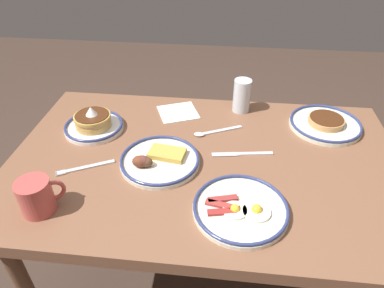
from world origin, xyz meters
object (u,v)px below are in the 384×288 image
at_px(plate_far_side, 241,209).
at_px(plate_near_main, 325,123).
at_px(plate_center_pancakes, 94,124).
at_px(fork_near, 85,168).
at_px(butter_knife, 242,154).
at_px(paper_napkin, 178,112).
at_px(tea_spoon, 211,132).
at_px(plate_far_companion, 158,160).
at_px(drinking_glass, 242,97).
at_px(coffee_mug, 37,196).

bearing_deg(plate_far_side, plate_near_main, -124.16).
relative_size(plate_center_pancakes, fork_near, 1.25).
xyz_separation_m(plate_center_pancakes, butter_knife, (-0.56, 0.10, -0.02)).
distance_m(plate_center_pancakes, paper_napkin, 0.34).
bearing_deg(butter_knife, tea_spoon, -45.75).
xyz_separation_m(plate_far_companion, butter_knife, (-0.28, -0.08, -0.01)).
bearing_deg(plate_far_side, plate_center_pancakes, -33.22).
bearing_deg(plate_center_pancakes, plate_near_main, -172.53).
relative_size(plate_far_companion, plate_far_side, 0.98).
bearing_deg(paper_napkin, plate_far_companion, 86.92).
height_order(plate_center_pancakes, plate_far_side, plate_center_pancakes).
bearing_deg(plate_far_companion, tea_spoon, -129.38).
bearing_deg(fork_near, plate_center_pancakes, -78.23).
relative_size(plate_far_companion, butter_knife, 1.25).
height_order(plate_near_main, fork_near, plate_near_main).
height_order(plate_center_pancakes, tea_spoon, plate_center_pancakes).
distance_m(fork_near, tea_spoon, 0.47).
distance_m(paper_napkin, butter_knife, 0.36).
distance_m(plate_near_main, paper_napkin, 0.58).
height_order(plate_near_main, plate_far_companion, plate_far_companion).
distance_m(plate_center_pancakes, plate_far_companion, 0.33).
bearing_deg(fork_near, plate_far_side, 165.00).
height_order(plate_center_pancakes, paper_napkin, plate_center_pancakes).
relative_size(plate_center_pancakes, butter_knife, 1.05).
bearing_deg(plate_far_side, drinking_glass, -90.14).
xyz_separation_m(plate_near_main, fork_near, (0.83, 0.34, -0.01)).
height_order(plate_near_main, paper_napkin, plate_near_main).
bearing_deg(tea_spoon, drinking_glass, -120.89).
bearing_deg(plate_near_main, paper_napkin, -3.87).
distance_m(plate_far_companion, plate_far_side, 0.33).
distance_m(paper_napkin, tea_spoon, 0.20).
bearing_deg(plate_center_pancakes, drinking_glass, -159.73).
relative_size(plate_center_pancakes, coffee_mug, 1.89).
xyz_separation_m(drinking_glass, tea_spoon, (0.11, 0.18, -0.06)).
bearing_deg(drinking_glass, paper_napkin, 11.26).
relative_size(plate_far_companion, fork_near, 1.50).
distance_m(coffee_mug, butter_knife, 0.66).
height_order(plate_near_main, plate_far_side, plate_near_main).
distance_m(plate_far_side, drinking_glass, 0.57).
height_order(paper_napkin, butter_knife, butter_knife).
xyz_separation_m(plate_far_side, paper_napkin, (0.25, -0.52, -0.01)).
distance_m(plate_far_companion, coffee_mug, 0.38).
bearing_deg(plate_far_side, coffee_mug, 5.39).
bearing_deg(coffee_mug, paper_napkin, -118.81).
xyz_separation_m(plate_near_main, drinking_glass, (0.32, -0.09, 0.05)).
distance_m(plate_far_companion, tea_spoon, 0.26).
relative_size(drinking_glass, fork_near, 0.76).
bearing_deg(drinking_glass, fork_near, 40.38).
bearing_deg(plate_center_pancakes, plate_far_companion, 148.00).
xyz_separation_m(plate_near_main, plate_center_pancakes, (0.88, 0.12, 0.01)).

